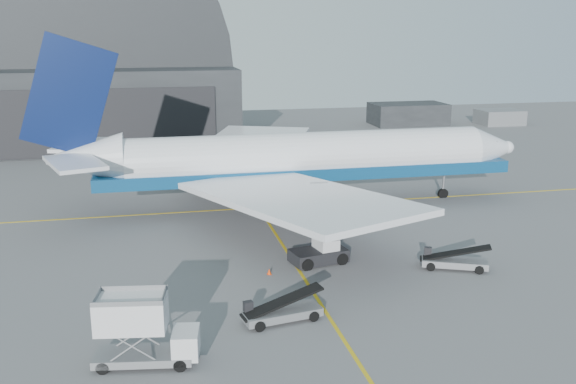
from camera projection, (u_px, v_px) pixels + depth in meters
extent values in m
plane|color=#565659|center=(305.00, 280.00, 46.95)|extent=(200.00, 200.00, 0.00)
cube|color=gold|center=(259.00, 208.00, 65.87)|extent=(80.00, 0.25, 0.02)
cube|color=gold|center=(312.00, 291.00, 45.05)|extent=(0.25, 40.00, 0.02)
cube|color=black|center=(75.00, 105.00, 102.39)|extent=(50.00, 28.00, 12.00)
cube|color=black|center=(65.00, 124.00, 89.30)|extent=(42.00, 0.40, 9.50)
cube|color=black|center=(408.00, 124.00, 122.96)|extent=(14.00, 8.00, 4.00)
cube|color=slate|center=(499.00, 124.00, 122.70)|extent=(8.00, 6.00, 2.80)
cylinder|color=white|center=(308.00, 156.00, 65.38)|extent=(36.44, 4.86, 4.86)
cone|color=white|center=(490.00, 148.00, 69.62)|extent=(4.45, 4.86, 4.86)
sphere|color=white|center=(507.00, 147.00, 70.04)|extent=(1.42, 1.42, 1.42)
cone|color=white|center=(86.00, 159.00, 60.71)|extent=(7.09, 4.86, 4.86)
cube|color=black|center=(481.00, 143.00, 69.22)|extent=(2.63, 2.23, 0.71)
cube|color=navy|center=(308.00, 171.00, 65.77)|extent=(42.51, 4.91, 1.21)
cube|color=white|center=(296.00, 198.00, 53.29)|extent=(18.67, 24.82, 1.48)
cube|color=white|center=(250.00, 146.00, 76.28)|extent=(18.67, 24.82, 1.48)
cube|color=white|center=(75.00, 163.00, 56.14)|extent=(6.20, 8.47, 0.35)
cube|color=white|center=(84.00, 145.00, 64.76)|extent=(6.20, 8.47, 0.35)
cube|color=#08143E|center=(69.00, 96.00, 59.02)|extent=(9.39, 0.51, 11.66)
cylinder|color=gray|center=(319.00, 202.00, 58.16)|extent=(5.26, 2.73, 2.73)
cylinder|color=gray|center=(282.00, 165.00, 73.48)|extent=(5.26, 2.73, 2.73)
cylinder|color=#A5A5AA|center=(443.00, 185.00, 69.48)|extent=(0.28, 0.28, 2.83)
cylinder|color=black|center=(443.00, 194.00, 69.72)|extent=(1.11, 0.35, 1.11)
cylinder|color=black|center=(296.00, 210.00, 63.06)|extent=(1.32, 0.46, 1.32)
cylinder|color=black|center=(282.00, 194.00, 69.19)|extent=(1.32, 0.46, 1.32)
cube|color=slate|center=(144.00, 356.00, 35.16)|extent=(5.60, 2.92, 0.45)
cube|color=silver|center=(186.00, 343.00, 35.13)|extent=(1.72, 2.24, 1.42)
cube|color=black|center=(198.00, 338.00, 35.12)|extent=(0.32, 1.68, 0.80)
cube|color=silver|center=(131.00, 313.00, 34.50)|extent=(4.03, 2.76, 1.78)
cylinder|color=black|center=(180.00, 365.00, 34.42)|extent=(0.74, 0.37, 0.71)
cylinder|color=black|center=(183.00, 348.00, 36.23)|extent=(0.74, 0.37, 0.71)
cylinder|color=black|center=(103.00, 368.00, 34.16)|extent=(0.74, 0.37, 0.71)
cylinder|color=black|center=(110.00, 351.00, 35.97)|extent=(0.74, 0.37, 0.71)
cube|color=black|center=(318.00, 255.00, 50.34)|extent=(4.72, 3.21, 0.97)
cube|color=silver|center=(326.00, 244.00, 50.39)|extent=(1.88, 2.22, 0.97)
cylinder|color=black|center=(342.00, 259.00, 50.03)|extent=(1.03, 0.57, 0.97)
cylinder|color=black|center=(329.00, 251.00, 51.94)|extent=(1.03, 0.57, 0.97)
cylinder|color=black|center=(307.00, 265.00, 48.83)|extent=(1.03, 0.57, 0.97)
cylinder|color=black|center=(295.00, 256.00, 50.74)|extent=(1.03, 0.57, 0.97)
cube|color=slate|center=(282.00, 313.00, 40.31)|extent=(5.21, 2.57, 0.51)
cube|color=black|center=(282.00, 302.00, 40.12)|extent=(5.43, 2.07, 1.45)
cube|color=black|center=(248.00, 307.00, 39.97)|extent=(0.64, 0.55, 0.68)
cylinder|color=black|center=(314.00, 316.00, 40.33)|extent=(0.72, 0.40, 0.68)
cylinder|color=black|center=(303.00, 306.00, 41.75)|extent=(0.72, 0.40, 0.68)
cylinder|color=black|center=(260.00, 326.00, 38.97)|extent=(0.72, 0.40, 0.68)
cylinder|color=black|center=(251.00, 316.00, 40.39)|extent=(0.72, 0.40, 0.68)
cube|color=slate|center=(454.00, 263.00, 49.08)|extent=(5.17, 3.46, 0.50)
cube|color=black|center=(455.00, 253.00, 48.89)|extent=(5.24, 3.07, 1.42)
cube|color=black|center=(428.00, 251.00, 49.89)|extent=(0.69, 0.63, 0.67)
cylinder|color=black|center=(479.00, 270.00, 48.06)|extent=(0.72, 0.52, 0.67)
cylinder|color=black|center=(477.00, 263.00, 49.55)|extent=(0.72, 0.52, 0.67)
cylinder|color=black|center=(431.00, 267.00, 48.70)|extent=(0.72, 0.52, 0.67)
cylinder|color=black|center=(430.00, 260.00, 50.19)|extent=(0.72, 0.52, 0.67)
cube|color=red|center=(269.00, 274.00, 48.09)|extent=(0.31, 0.31, 0.03)
cone|color=red|center=(269.00, 271.00, 48.04)|extent=(0.31, 0.31, 0.45)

